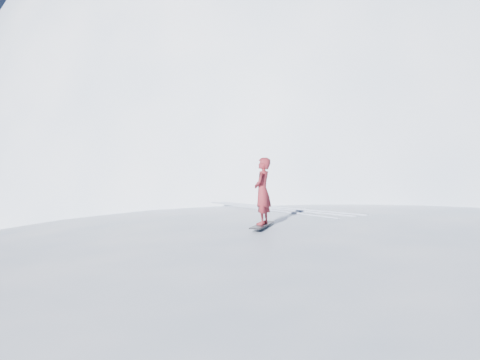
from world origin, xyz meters
The scene contains 8 objects.
ground centered at (0.00, 0.00, 0.00)m, with size 400.00×400.00×0.00m, color white.
near_ridge centered at (1.00, 3.00, 0.00)m, with size 36.00×28.00×4.80m, color white.
summit_peak centered at (22.00, 26.00, 0.00)m, with size 60.00×56.00×56.00m, color white.
peak_shoulder centered at (10.00, 20.00, 0.00)m, with size 28.00×24.00×18.00m, color white.
wind_bumps centered at (-0.56, 2.12, 0.00)m, with size 16.00×14.40×1.00m.
snowboard centered at (-3.03, 2.00, 2.41)m, with size 1.46×0.27×0.02m, color black.
snowboarder centered at (-3.03, 2.00, 3.26)m, with size 0.61×0.40×1.68m, color maroon.
board_tracks centered at (-0.29, 4.88, 2.42)m, with size 1.78×5.99×0.04m.
Camera 1 is at (-11.05, -8.70, 4.24)m, focal length 40.00 mm.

